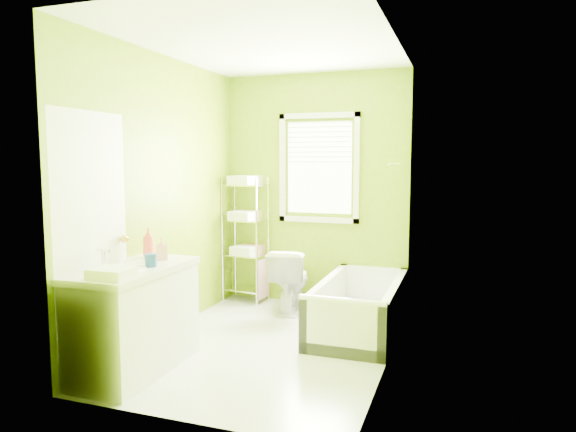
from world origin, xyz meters
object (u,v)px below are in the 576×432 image
(toilet, at_px, (290,279))
(vanity, at_px, (134,316))
(bathtub, at_px, (359,314))
(wire_shelf_unit, at_px, (247,225))

(toilet, xyz_separation_m, vanity, (-0.62, -1.92, 0.09))
(vanity, bearing_deg, toilet, 72.06)
(bathtub, relative_size, wire_shelf_unit, 1.08)
(bathtub, distance_m, toilet, 0.96)
(bathtub, relative_size, toilet, 2.28)
(toilet, bearing_deg, bathtub, 146.22)
(bathtub, xyz_separation_m, wire_shelf_unit, (-1.46, 0.67, 0.72))
(toilet, relative_size, vanity, 0.63)
(bathtub, bearing_deg, wire_shelf_unit, 155.46)
(toilet, distance_m, vanity, 2.02)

